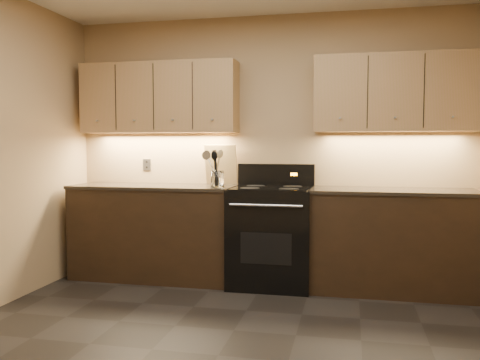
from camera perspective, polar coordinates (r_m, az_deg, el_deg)
name	(u,v)px	position (r m, az deg, el deg)	size (l,w,h in m)	color
floor	(218,355)	(3.40, -2.46, -19.08)	(4.00, 4.00, 0.00)	black
wall_back	(269,148)	(5.08, 3.26, 3.64)	(4.00, 0.04, 2.60)	#9E815D
counter_left	(155,231)	(5.16, -9.53, -5.71)	(1.62, 0.62, 0.93)	black
counter_right	(392,241)	(4.81, 16.74, -6.53)	(1.46, 0.62, 0.93)	black
stove	(272,235)	(4.83, 3.57, -6.17)	(0.76, 0.68, 1.14)	black
upper_cab_left	(159,98)	(5.25, -9.08, 9.08)	(1.60, 0.30, 0.70)	#A57552
upper_cab_right	(394,93)	(4.91, 16.92, 9.31)	(1.44, 0.30, 0.70)	#A57552
outlet_plate	(147,165)	(5.44, -10.41, 1.71)	(0.09, 0.01, 0.12)	#B2B5BA
utensil_crock	(217,180)	(4.76, -2.57, 0.03)	(0.16, 0.16, 0.16)	white
cutting_board	(221,165)	(5.13, -2.15, 1.74)	(0.32, 0.02, 0.41)	tan
wooden_spoon	(214,168)	(4.75, -2.98, 1.37)	(0.06, 0.06, 0.34)	tan
black_spoon	(217,169)	(4.77, -2.65, 1.30)	(0.06, 0.06, 0.32)	black
black_turner	(218,168)	(4.73, -2.53, 1.34)	(0.08, 0.08, 0.33)	black
steel_spatula	(219,167)	(4.75, -2.35, 1.47)	(0.08, 0.08, 0.35)	silver
steel_skimmer	(221,167)	(4.74, -2.17, 1.49)	(0.09, 0.09, 0.35)	silver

